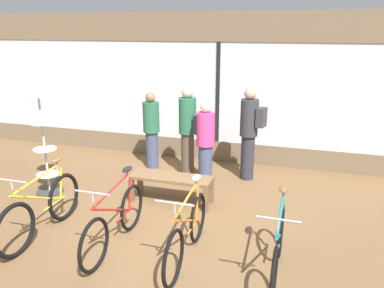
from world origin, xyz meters
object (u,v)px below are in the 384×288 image
bicycle_far_right (278,249)px  accessory_rack (45,152)px  bicycle_far_left (42,210)px  customer_by_window (188,129)px  customer_mid_floor (249,131)px  bicycle_right (187,232)px  customer_near_bench (151,129)px  bicycle_left (115,221)px  display_bench (171,181)px  customer_near_rack (205,141)px

bicycle_far_right → accessory_rack: bearing=163.0°
bicycle_far_left → accessory_rack: size_ratio=0.95×
bicycle_far_right → customer_by_window: size_ratio=0.94×
bicycle_far_right → customer_mid_floor: size_ratio=0.94×
bicycle_right → customer_near_bench: (-1.73, 2.98, 0.46)m
bicycle_right → accessory_rack: 3.29m
bicycle_left → customer_near_bench: size_ratio=1.07×
bicycle_far_left → bicycle_right: (2.16, 0.03, -0.01)m
bicycle_left → accessory_rack: bearing=148.4°
bicycle_left → display_bench: bicycle_left is taller
bicycle_far_left → display_bench: 2.08m
bicycle_far_left → customer_by_window: 3.15m
bicycle_left → customer_by_window: bearing=87.0°
bicycle_far_left → customer_near_bench: 3.07m
accessory_rack → customer_near_rack: size_ratio=1.18×
bicycle_right → customer_by_window: bearing=107.5°
bicycle_left → accessory_rack: accessory_rack is taller
bicycle_left → customer_near_rack: size_ratio=1.09×
bicycle_right → customer_by_window: 2.97m
bicycle_far_right → bicycle_left: bearing=179.0°
bicycle_left → accessory_rack: size_ratio=0.92×
display_bench → customer_by_window: size_ratio=0.77×
customer_near_rack → bicycle_left: bearing=-103.5°
bicycle_far_right → bicycle_far_left: bearing=179.9°
display_bench → customer_near_rack: (0.34, 0.95, 0.47)m
bicycle_right → customer_near_rack: customer_near_rack is taller
bicycle_left → bicycle_right: bicycle_right is taller
accessory_rack → customer_by_window: accessory_rack is taller
display_bench → customer_mid_floor: bearing=52.6°
customer_near_rack → customer_near_bench: 1.39m
bicycle_right → customer_by_window: (-0.87, 2.78, 0.57)m
bicycle_far_left → bicycle_left: bicycle_far_left is taller
customer_near_rack → customer_mid_floor: customer_mid_floor is taller
customer_mid_floor → customer_near_rack: bearing=-147.9°
customer_by_window → customer_near_bench: customer_by_window is taller
accessory_rack → customer_mid_floor: accessory_rack is taller
bicycle_far_right → accessory_rack: size_ratio=0.91×
customer_mid_floor → customer_near_bench: 2.06m
bicycle_far_left → customer_by_window: (1.28, 2.82, 0.56)m
bicycle_right → customer_near_rack: size_ratio=1.07×
bicycle_left → customer_near_bench: bearing=103.4°
accessory_rack → bicycle_right: bearing=-22.2°
display_bench → customer_mid_floor: customer_mid_floor is taller
bicycle_far_right → customer_mid_floor: bearing=105.2°
bicycle_left → bicycle_far_right: bicycle_far_right is taller
bicycle_right → display_bench: (-0.77, 1.51, 0.00)m
display_bench → customer_near_bench: 1.81m
display_bench → customer_near_rack: bearing=70.6°
bicycle_far_right → customer_by_window: 3.51m
bicycle_left → bicycle_right: (1.02, -0.00, 0.00)m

